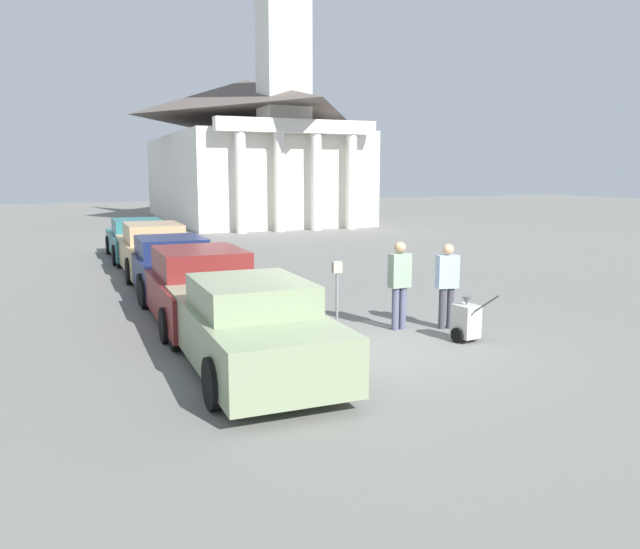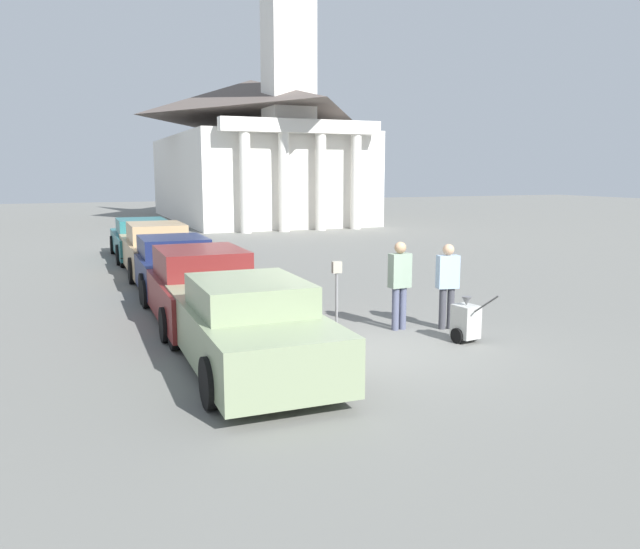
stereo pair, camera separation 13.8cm
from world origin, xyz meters
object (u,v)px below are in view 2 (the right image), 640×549
Objects in this scene: parked_car_navy at (173,265)px; person_supervisor at (447,281)px; parked_car_tan at (156,250)px; parked_car_teal at (142,240)px; church at (254,142)px; parked_car_maroon at (200,287)px; parked_car_sage at (247,326)px; person_worker at (400,280)px; equipment_cart at (466,321)px; parking_meter at (337,284)px.

person_supervisor is (4.34, -6.11, 0.28)m from parked_car_navy.
parked_car_teal is (-0.00, 3.83, -0.05)m from parked_car_tan.
parked_car_teal is 0.22× the size of church.
person_supervisor reaches higher than parked_car_maroon.
parked_car_tan is (-0.00, 10.18, 0.03)m from parked_car_sage.
parked_car_maroon is at bearing -89.40° from parked_car_teal.
parked_car_maroon is at bearing 90.60° from parked_car_sage.
parked_car_maroon is 3.49m from parked_car_navy.
person_worker is at bearing -101.04° from church.
parked_car_teal is (-0.00, 14.01, -0.03)m from parked_car_sage.
parked_car_navy is at bearing -43.62° from person_supervisor.
parked_car_teal is 13.73m from person_supervisor.
church is at bearing 69.32° from parked_car_navy.
parked_car_teal is 13.19m from person_worker.
person_supervisor reaches higher than parked_car_sage.
equipment_cart is (-0.22, -0.96, -0.58)m from person_supervisor.
parked_car_sage is 0.95× the size of parked_car_teal.
parked_car_tan reaches higher than parking_meter.
person_worker is 1.74× the size of equipment_cart.
person_supervisor is (4.34, -2.62, 0.26)m from parked_car_maroon.
parked_car_tan reaches higher than equipment_cart.
parking_meter is at bearing -79.88° from parked_car_teal.
parked_car_teal is at bearing 90.60° from parked_car_tan.
parked_car_teal reaches higher than equipment_cart.
equipment_cart is (4.12, -13.98, -0.28)m from parked_car_teal.
parked_car_tan is 3.72× the size of parking_meter.
parked_car_navy is at bearing 90.60° from parked_car_maroon.
parked_car_tan is 3.13× the size of person_supervisor.
parked_car_navy is 3.08m from parked_car_tan.
parked_car_teal is at bearing -118.89° from church.
parked_car_tan reaches higher than parked_car_navy.
equipment_cart is (4.12, 0.03, -0.30)m from parked_car_sage.
parked_car_teal is 2.92× the size of person_worker.
parking_meter is (2.13, -2.26, 0.29)m from parked_car_maroon.
parked_car_teal is 5.07× the size of equipment_cart.
church is (5.72, 29.34, 4.04)m from person_worker.
church is at bearing 76.48° from parking_meter.
parking_meter is at bearing -75.88° from parked_car_tan.
parked_car_sage is 0.20× the size of church.
parked_car_maroon is 2.99× the size of person_supervisor.
church reaches higher than parking_meter.
person_worker is at bearing -58.76° from parked_car_navy.
parked_car_tan reaches higher than parked_car_teal.
parked_car_teal is at bearing 90.60° from parked_car_maroon.
parked_car_teal is 14.58m from equipment_cart.
church is at bearing 71.86° from parked_car_maroon.
person_worker is (3.44, 1.28, 0.30)m from parked_car_sage.
person_supervisor is (4.34, -9.19, 0.24)m from parked_car_tan.
parking_meter is at bearing 1.86° from person_supervisor.
parked_car_maroon reaches higher than parking_meter.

